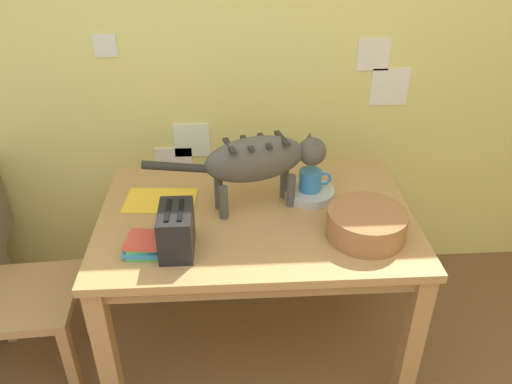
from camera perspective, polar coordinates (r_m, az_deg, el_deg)
wall_rear at (r=2.50m, az=-0.03°, el=15.97°), size 4.55×0.11×2.50m
dining_table at (r=2.15m, az=-0.00°, el=-4.37°), size 1.28×0.86×0.75m
cat at (r=2.03m, az=0.57°, el=3.61°), size 0.73×0.25×0.32m
saucer_bowl at (r=2.20m, az=5.97°, el=-0.11°), size 0.21×0.21×0.04m
coffee_mug at (r=2.17m, az=6.15°, el=1.34°), size 0.14×0.09×0.09m
magazine at (r=2.21m, az=-10.60°, el=-0.95°), size 0.31×0.22×0.01m
book_stack at (r=1.91m, az=-11.94°, el=-5.77°), size 0.17×0.15×0.06m
wicker_basket at (r=1.98m, az=12.20°, el=-3.46°), size 0.30×0.30×0.11m
toaster at (r=1.87m, az=-8.86°, el=-4.24°), size 0.12×0.20×0.18m
wooden_chair_near at (r=2.39m, az=-25.54°, el=-10.23°), size 0.44×0.44×0.92m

